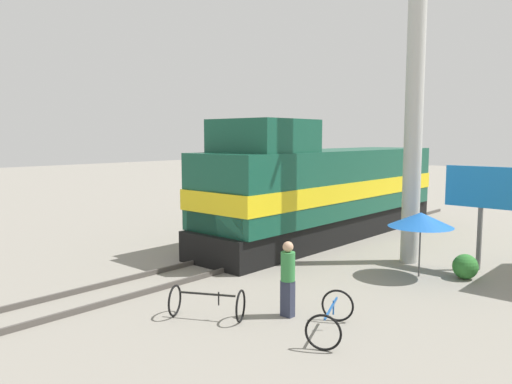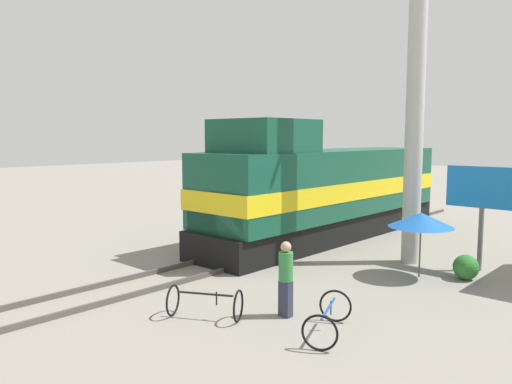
# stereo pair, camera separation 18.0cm
# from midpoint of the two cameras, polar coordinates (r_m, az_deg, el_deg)

# --- Properties ---
(ground_plane) EXTENTS (120.00, 120.00, 0.00)m
(ground_plane) POSITION_cam_midpoint_polar(r_m,az_deg,el_deg) (17.76, -0.84, -7.44)
(ground_plane) COLOR gray
(rail_near) EXTENTS (0.08, 30.36, 0.15)m
(rail_near) POSITION_cam_midpoint_polar(r_m,az_deg,el_deg) (18.22, -2.51, -6.85)
(rail_near) COLOR #4C4742
(rail_near) RESTS_ON ground_plane
(rail_far) EXTENTS (0.08, 30.36, 0.15)m
(rail_far) POSITION_cam_midpoint_polar(r_m,az_deg,el_deg) (17.28, 0.93, -7.58)
(rail_far) COLOR #4C4742
(rail_far) RESTS_ON ground_plane
(locomotive) EXTENTS (3.14, 13.74, 4.83)m
(locomotive) POSITION_cam_midpoint_polar(r_m,az_deg,el_deg) (20.78, 7.30, 0.16)
(locomotive) COLOR black
(locomotive) RESTS_ON ground_plane
(utility_pole) EXTENTS (1.80, 0.59, 11.97)m
(utility_pole) POSITION_cam_midpoint_polar(r_m,az_deg,el_deg) (17.44, 17.43, 11.92)
(utility_pole) COLOR #B2B2AD
(utility_pole) RESTS_ON ground_plane
(vendor_umbrella) EXTENTS (1.93, 1.93, 1.97)m
(vendor_umbrella) POSITION_cam_midpoint_polar(r_m,az_deg,el_deg) (15.77, 18.00, -3.03)
(vendor_umbrella) COLOR #4C4C4C
(vendor_umbrella) RESTS_ON ground_plane
(billboard_sign) EXTENTS (2.25, 0.12, 3.31)m
(billboard_sign) POSITION_cam_midpoint_polar(r_m,az_deg,el_deg) (17.17, 24.10, -0.09)
(billboard_sign) COLOR #595959
(billboard_sign) RESTS_ON ground_plane
(shrub_cluster) EXTENTS (0.75, 0.75, 0.75)m
(shrub_cluster) POSITION_cam_midpoint_polar(r_m,az_deg,el_deg) (16.26, 22.51, -7.88)
(shrub_cluster) COLOR #2D722D
(shrub_cluster) RESTS_ON ground_plane
(person_bystander) EXTENTS (0.34, 0.34, 1.80)m
(person_bystander) POSITION_cam_midpoint_polar(r_m,az_deg,el_deg) (11.87, 3.22, -9.52)
(person_bystander) COLOR #2D3347
(person_bystander) RESTS_ON ground_plane
(bicycle) EXTENTS (1.36, 1.88, 0.75)m
(bicycle) POSITION_cam_midpoint_polar(r_m,az_deg,el_deg) (11.08, 8.08, -14.02)
(bicycle) COLOR black
(bicycle) RESTS_ON ground_plane
(bicycle_spare) EXTENTS (1.82, 1.45, 0.75)m
(bicycle_spare) POSITION_cam_midpoint_polar(r_m,az_deg,el_deg) (11.94, -6.04, -12.49)
(bicycle_spare) COLOR black
(bicycle_spare) RESTS_ON ground_plane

